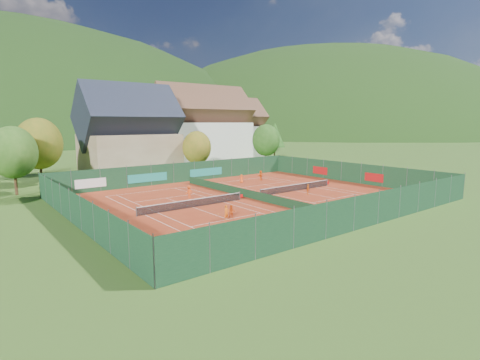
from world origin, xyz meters
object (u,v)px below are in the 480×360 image
player_left_near (226,213)px  player_right_far_b (261,175)px  player_right_near (308,189)px  player_left_mid (232,212)px  hotel_block_a (202,130)px  player_left_far (189,192)px  chalet (129,136)px  ball_hopper (391,195)px  player_right_far_a (242,179)px  hotel_block_b (232,132)px

player_left_near → player_right_far_b: size_ratio=0.95×
player_right_near → player_left_mid: bearing=168.1°
player_left_mid → player_right_near: 15.32m
hotel_block_a → player_left_mid: (-23.55, -42.39, -6.71)m
player_right_far_b → player_left_near: bearing=22.8°
player_left_far → player_right_near: player_left_far is taller
chalet → player_left_far: size_ratio=10.71×
chalet → player_left_mid: 37.15m
ball_hopper → player_left_far: (-18.36, 15.66, 0.20)m
hotel_block_a → player_right_far_a: (-9.55, -26.11, -6.75)m
player_left_mid → player_left_near: bearing=-136.1°
hotel_block_a → player_left_far: size_ratio=14.28×
player_left_mid → player_left_far: player_left_far is taller
chalet → ball_hopper: size_ratio=20.25×
player_right_near → player_left_near: bearing=168.1°
chalet → player_left_far: 26.14m
player_left_mid → player_right_far_a: player_left_mid is taller
hotel_block_b → player_left_mid: 63.12m
player_left_near → hotel_block_a: bearing=51.1°
player_left_mid → hotel_block_a: bearing=90.3°
hotel_block_b → player_right_far_a: size_ratio=13.67×
player_right_far_b → hotel_block_b: bearing=-138.7°
hotel_block_b → player_left_near: hotel_block_b is taller
hotel_block_a → ball_hopper: size_ratio=27.00×
chalet → player_right_far_b: chalet is taller
chalet → player_left_far: (-2.77, -25.32, -5.87)m
hotel_block_a → player_left_near: (-24.31, -42.59, -6.64)m
hotel_block_b → player_left_far: size_ratio=11.43×
player_right_far_a → player_right_far_b: 3.84m
ball_hopper → player_right_far_b: player_right_far_b is taller
hotel_block_b → player_left_far: (-35.77, -39.32, -5.86)m
chalet → hotel_block_b: chalet is taller
hotel_block_a → player_left_near: bearing=-119.7°
ball_hopper → player_right_far_a: bearing=106.4°
player_left_far → player_right_far_a: bearing=-164.2°
player_left_mid → player_left_far: size_ratio=0.89×
player_left_mid → player_right_near: bearing=43.4°
player_left_far → player_right_far_a: player_left_far is taller
chalet → player_right_far_b: size_ratio=10.39×
player_left_near → player_right_near: 16.11m
ball_hopper → player_right_near: size_ratio=0.59×
ball_hopper → player_right_near: player_right_near is taller
player_left_near → hotel_block_b: bearing=43.7°
hotel_block_a → player_right_near: bearing=-102.7°
chalet → player_right_far_b: bearing=-56.6°
hotel_block_a → player_left_far: (-21.77, -31.32, -6.63)m
player_left_far → player_right_far_a: 13.28m
ball_hopper → player_left_mid: size_ratio=0.59×
chalet → player_right_near: size_ratio=11.95×
player_right_far_a → chalet: bearing=-54.6°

